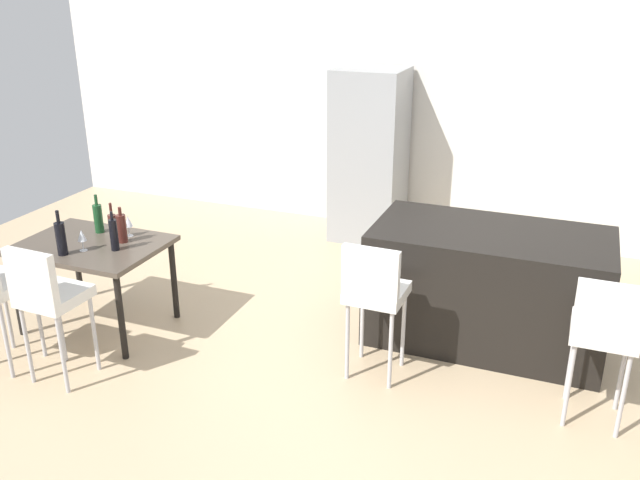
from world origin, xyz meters
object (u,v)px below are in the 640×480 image
(wine_glass_near, at_px, (128,222))
(wine_glass_corner, at_px, (82,236))
(wine_bottle_end, at_px, (61,238))
(refrigerator, at_px, (369,155))
(bar_chair_left, at_px, (375,290))
(wine_bottle_left, at_px, (98,218))
(wine_bottle_far, at_px, (113,226))
(bar_chair_middle, at_px, (605,328))
(wine_bottle_right, at_px, (122,228))
(dining_table, at_px, (92,252))
(wine_bottle_middle, at_px, (114,234))
(kitchen_island, at_px, (487,286))
(dining_chair_far, at_px, (47,293))

(wine_glass_near, height_order, wine_glass_corner, same)
(wine_bottle_end, relative_size, refrigerator, 0.19)
(bar_chair_left, xyz_separation_m, wine_bottle_left, (-2.43, 0.12, 0.17))
(wine_bottle_far, bearing_deg, bar_chair_middle, -0.66)
(bar_chair_middle, distance_m, wine_bottle_end, 3.89)
(wine_bottle_right, relative_size, refrigerator, 0.16)
(bar_chair_left, distance_m, wine_bottle_right, 2.12)
(wine_bottle_left, height_order, wine_bottle_right, wine_bottle_left)
(dining_table, bearing_deg, wine_bottle_end, -99.07)
(wine_bottle_middle, xyz_separation_m, wine_glass_near, (-0.08, 0.29, -0.01))
(kitchen_island, xyz_separation_m, wine_bottle_left, (-3.09, -0.73, 0.41))
(dining_table, xyz_separation_m, wine_bottle_right, (0.22, 0.12, 0.20))
(wine_bottle_middle, height_order, wine_glass_corner, wine_bottle_middle)
(wine_bottle_right, bearing_deg, wine_bottle_middle, -73.24)
(dining_table, relative_size, wine_glass_corner, 6.49)
(wine_bottle_far, relative_size, refrigerator, 0.17)
(bar_chair_middle, height_order, dining_table, bar_chair_middle)
(wine_bottle_far, bearing_deg, wine_bottle_right, -15.24)
(wine_bottle_far, distance_m, wine_glass_near, 0.13)
(wine_bottle_end, bearing_deg, wine_glass_near, 65.71)
(wine_bottle_left, xyz_separation_m, wine_glass_near, (0.28, 0.02, -0.00))
(refrigerator, bearing_deg, kitchen_island, -49.59)
(dining_table, bearing_deg, wine_bottle_far, 52.54)
(bar_chair_left, height_order, wine_glass_corner, bar_chair_left)
(dining_chair_far, xyz_separation_m, wine_glass_corner, (-0.20, 0.63, 0.17))
(dining_chair_far, xyz_separation_m, wine_bottle_left, (-0.35, 1.01, 0.17))
(dining_table, height_order, wine_bottle_middle, wine_bottle_middle)
(wine_glass_corner, xyz_separation_m, refrigerator, (1.38, 2.95, 0.06))
(dining_table, distance_m, wine_bottle_left, 0.32)
(kitchen_island, height_order, wine_bottle_far, wine_bottle_far)
(kitchen_island, bearing_deg, bar_chair_left, -127.83)
(kitchen_island, xyz_separation_m, wine_bottle_far, (-2.88, -0.81, 0.39))
(bar_chair_left, height_order, wine_bottle_right, bar_chair_left)
(wine_bottle_left, bearing_deg, bar_chair_middle, -1.83)
(kitchen_island, xyz_separation_m, refrigerator, (-1.57, 1.84, 0.46))
(bar_chair_middle, xyz_separation_m, dining_table, (-3.82, -0.10, -0.04))
(kitchen_island, relative_size, wine_bottle_far, 5.85)
(bar_chair_left, height_order, dining_table, bar_chair_left)
(wine_bottle_far, xyz_separation_m, wine_glass_corner, (-0.06, -0.29, 0.01))
(kitchen_island, distance_m, wine_glass_corner, 3.17)
(bar_chair_middle, relative_size, wine_bottle_right, 3.58)
(dining_table, xyz_separation_m, wine_glass_near, (0.19, 0.25, 0.20))
(dining_table, bearing_deg, wine_bottle_right, 27.47)
(wine_bottle_end, distance_m, wine_bottle_far, 0.44)
(kitchen_island, distance_m, wine_glass_near, 2.92)
(wine_bottle_right, bearing_deg, dining_chair_far, -88.18)
(wine_bottle_end, xyz_separation_m, wine_glass_near, (0.23, 0.51, -0.01))
(wine_bottle_end, bearing_deg, refrigerator, 64.43)
(wine_bottle_end, xyz_separation_m, wine_glass_corner, (0.09, 0.12, -0.01))
(wine_bottle_middle, bearing_deg, dining_chair_far, -91.56)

